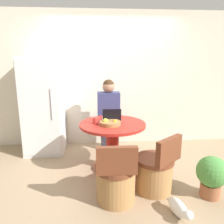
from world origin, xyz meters
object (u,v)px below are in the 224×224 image
Objects in this scene: laptop at (112,118)px; fruit_bowl at (110,123)px; chair_near_right_corner at (155,172)px; cat at (179,208)px; chair_near_camera at (116,181)px; potted_plant at (212,175)px; dining_table at (113,140)px; refrigerator at (44,106)px; person_seated at (108,112)px.

fruit_bowl is at bearing 79.85° from laptop.
chair_near_right_corner is 1.88× the size of cat.
chair_near_camera is at bearing -20.08° from chair_near_right_corner.
fruit_bowl is 0.58× the size of potted_plant.
laptop is at bearing -94.50° from chair_near_right_corner.
chair_near_right_corner is at bearing 164.56° from potted_plant.
potted_plant is (0.67, -0.18, 0.03)m from chair_near_right_corner.
laptop is at bearing 92.76° from dining_table.
dining_table is 1.37m from cat.
cat is (0.64, -1.15, -0.38)m from dining_table.
cat is at bearing -46.47° from refrigerator.
person_seated is at bearing 91.35° from dining_table.
dining_table is 3.21× the size of fruit_bowl.
laptop reaches higher than potted_plant.
chair_near_camera is 0.77m from cat.
person_seated is at bearing 88.08° from fruit_bowl.
person_seated is 3.23× the size of cat.
dining_table is 0.85m from chair_near_camera.
potted_plant reaches higher than cat.
refrigerator is at bearing 142.64° from fruit_bowl.
dining_table is at bearing 92.76° from laptop.
laptop is 0.91× the size of fruit_bowl.
dining_table is at bearing -33.38° from refrigerator.
refrigerator is 1.48m from dining_table.
dining_table is at bearing -90.00° from chair_near_camera.
fruit_bowl is (-0.03, -0.82, 0.03)m from person_seated.
laptop is (1.19, -0.66, -0.08)m from refrigerator.
chair_near_camera is at bearing -88.53° from fruit_bowl.
cat is (0.65, -1.27, -0.69)m from laptop.
fruit_bowl reaches higher than potted_plant.
dining_table is at bearing -167.00° from cat.
dining_table is 1.87× the size of potted_plant.
dining_table is at bearing 63.96° from fruit_bowl.
laptop is (0.01, -0.60, 0.04)m from person_seated.
fruit_bowl is at bearing -86.72° from chair_near_camera.
chair_near_camera is (-0.03, -0.82, -0.21)m from dining_table.
fruit_bowl is (-0.04, -0.22, -0.01)m from laptop.
refrigerator is 1.36m from laptop.
chair_near_right_corner is (0.51, -0.64, -0.21)m from dining_table.
laptop is at bearing 91.06° from person_seated.
cat is (0.14, -0.51, -0.17)m from chair_near_right_corner.
laptop is (-0.01, 0.12, 0.31)m from dining_table.
person_seated is (0.01, 1.54, 0.48)m from chair_near_camera.
refrigerator is 2.78m from cat.
cat is at bearing -60.71° from dining_table.
refrigerator is at bearing -152.76° from cat.
dining_table reaches higher than potted_plant.
potted_plant is (2.37, -1.61, -0.57)m from refrigerator.
dining_table is at bearing 91.35° from person_seated.
person_seated is 2.09m from cat.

